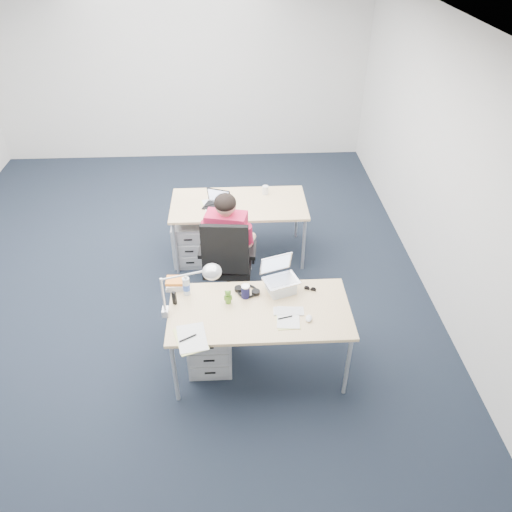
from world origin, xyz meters
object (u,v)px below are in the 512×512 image
(drawer_pedestal_far, at_px, (190,240))
(silver_laptop, at_px, (281,277))
(desk_near, at_px, (260,314))
(drawer_pedestal_near, at_px, (210,340))
(computer_mouse, at_px, (309,318))
(water_bottle, at_px, (186,285))
(headphones, at_px, (247,291))
(desk_far, at_px, (239,207))
(book_stack, at_px, (177,283))
(office_chair, at_px, (229,280))
(wireless_keyboard, at_px, (289,311))
(dark_laptop, at_px, (216,199))
(desk_lamp, at_px, (182,290))
(cordless_phone, at_px, (174,298))
(can_koozie, at_px, (245,291))
(sunglasses, at_px, (310,289))
(seated_person, at_px, (230,243))
(far_cup, at_px, (265,190))
(bear_figurine, at_px, (228,297))

(drawer_pedestal_far, height_order, silver_laptop, silver_laptop)
(desk_near, bearing_deg, drawer_pedestal_near, 168.26)
(silver_laptop, distance_m, computer_mouse, 0.47)
(water_bottle, bearing_deg, computer_mouse, -20.41)
(drawer_pedestal_far, bearing_deg, headphones, -67.75)
(desk_far, xyz_separation_m, drawer_pedestal_far, (-0.60, -0.07, -0.41))
(book_stack, bearing_deg, office_chair, 51.67)
(computer_mouse, relative_size, water_bottle, 0.43)
(drawer_pedestal_far, distance_m, wireless_keyboard, 2.15)
(dark_laptop, bearing_deg, desk_lamp, -76.89)
(wireless_keyboard, relative_size, book_stack, 1.36)
(cordless_phone, distance_m, desk_lamp, 0.26)
(book_stack, relative_size, dark_laptop, 0.69)
(headphones, height_order, can_koozie, can_koozie)
(cordless_phone, relative_size, dark_laptop, 0.47)
(desk_near, height_order, headphones, headphones)
(desk_far, height_order, sunglasses, sunglasses)
(desk_near, distance_m, drawer_pedestal_far, 2.00)
(can_koozie, bearing_deg, wireless_keyboard, -30.71)
(seated_person, bearing_deg, office_chair, -86.49)
(drawer_pedestal_near, xyz_separation_m, sunglasses, (0.94, 0.15, 0.47))
(seated_person, bearing_deg, far_cup, 78.18)
(wireless_keyboard, relative_size, desk_lamp, 0.49)
(desk_far, bearing_deg, silver_laptop, -77.82)
(computer_mouse, relative_size, far_cup, 0.86)
(wireless_keyboard, height_order, computer_mouse, computer_mouse)
(water_bottle, height_order, book_stack, water_bottle)
(wireless_keyboard, xyz_separation_m, far_cup, (-0.07, 2.13, 0.05))
(wireless_keyboard, relative_size, water_bottle, 1.27)
(desk_near, xyz_separation_m, drawer_pedestal_far, (-0.74, 1.81, -0.41))
(headphones, bearing_deg, far_cup, 101.07)
(drawer_pedestal_near, relative_size, water_bottle, 2.62)
(wireless_keyboard, relative_size, computer_mouse, 2.97)
(silver_laptop, relative_size, computer_mouse, 3.62)
(drawer_pedestal_far, height_order, far_cup, far_cup)
(seated_person, height_order, desk_lamp, seated_person)
(desk_near, relative_size, silver_laptop, 4.95)
(office_chair, xyz_separation_m, book_stack, (-0.47, -0.59, 0.45))
(sunglasses, xyz_separation_m, dark_laptop, (-0.89, 1.55, 0.09))
(office_chair, relative_size, sunglasses, 9.89)
(book_stack, bearing_deg, bear_figurine, -26.88)
(bear_figurine, bearing_deg, computer_mouse, -38.30)
(book_stack, height_order, dark_laptop, dark_laptop)
(can_koozie, xyz_separation_m, sunglasses, (0.60, 0.06, -0.05))
(office_chair, height_order, drawer_pedestal_far, office_chair)
(book_stack, bearing_deg, desk_near, -25.02)
(headphones, distance_m, bear_figurine, 0.22)
(seated_person, relative_size, can_koozie, 10.37)
(drawer_pedestal_near, xyz_separation_m, headphones, (0.36, 0.15, 0.47))
(book_stack, bearing_deg, seated_person, 57.31)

